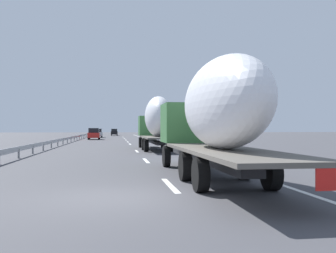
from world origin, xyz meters
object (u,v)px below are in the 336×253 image
at_px(car_silver_hatch, 98,133).
at_px(car_red_compact, 94,134).
at_px(road_sign, 159,126).
at_px(car_black_suv, 114,132).
at_px(truck_trailing, 214,113).
at_px(truck_lead, 156,121).

xyz_separation_m(car_silver_hatch, car_red_compact, (-13.61, -0.01, 0.05)).
bearing_deg(car_silver_hatch, car_red_compact, -179.95).
relative_size(car_silver_hatch, car_red_compact, 0.94).
distance_m(car_red_compact, road_sign, 12.52).
relative_size(car_silver_hatch, road_sign, 1.38).
bearing_deg(car_black_suv, truck_trailing, -177.48).
height_order(car_silver_hatch, car_black_suv, car_silver_hatch).
bearing_deg(truck_lead, truck_trailing, 180.00).
distance_m(truck_lead, car_black_suv, 65.77).
xyz_separation_m(truck_lead, car_red_compact, (32.01, 7.08, -1.56)).
height_order(truck_lead, truck_trailing, truck_lead).
height_order(truck_lead, car_silver_hatch, truck_lead).
bearing_deg(truck_trailing, road_sign, -4.04).
distance_m(truck_trailing, road_sign, 43.99).
distance_m(truck_lead, car_red_compact, 32.82).
bearing_deg(car_silver_hatch, car_black_suv, -9.55).
bearing_deg(truck_trailing, car_silver_hatch, 6.26).
relative_size(truck_lead, car_red_compact, 2.62).
bearing_deg(car_red_compact, car_silver_hatch, 0.05).
xyz_separation_m(car_silver_hatch, car_black_suv, (20.03, -3.37, -0.01)).
bearing_deg(car_red_compact, truck_trailing, -172.11).
bearing_deg(car_red_compact, road_sign, -125.24).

